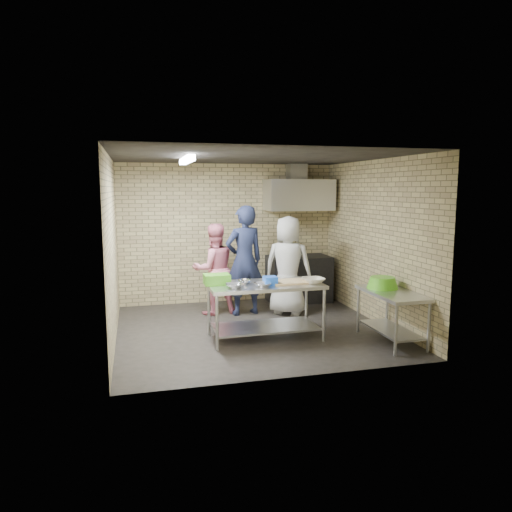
% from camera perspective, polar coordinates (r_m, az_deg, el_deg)
% --- Properties ---
extents(floor, '(4.20, 4.20, 0.00)m').
position_cam_1_polar(floor, '(7.64, -0.36, -8.80)').
color(floor, black).
rests_on(floor, ground).
extents(ceiling, '(4.20, 4.20, 0.00)m').
position_cam_1_polar(ceiling, '(7.33, -0.38, 11.84)').
color(ceiling, black).
rests_on(ceiling, ground).
extents(back_wall, '(4.20, 0.06, 2.70)m').
position_cam_1_polar(back_wall, '(9.31, -3.37, 2.72)').
color(back_wall, tan).
rests_on(back_wall, ground).
extents(front_wall, '(4.20, 0.06, 2.70)m').
position_cam_1_polar(front_wall, '(5.46, 4.74, -1.12)').
color(front_wall, tan).
rests_on(front_wall, ground).
extents(left_wall, '(0.06, 4.00, 2.70)m').
position_cam_1_polar(left_wall, '(7.15, -16.91, 0.75)').
color(left_wall, tan).
rests_on(left_wall, ground).
extents(right_wall, '(0.06, 4.00, 2.70)m').
position_cam_1_polar(right_wall, '(8.13, 14.15, 1.70)').
color(right_wall, tan).
rests_on(right_wall, ground).
extents(prep_table, '(1.67, 0.84, 0.84)m').
position_cam_1_polar(prep_table, '(7.09, 1.10, -6.65)').
color(prep_table, silver).
rests_on(prep_table, floor).
extents(side_counter, '(0.60, 1.20, 0.75)m').
position_cam_1_polar(side_counter, '(7.22, 15.96, -7.04)').
color(side_counter, silver).
rests_on(side_counter, floor).
extents(stove, '(1.20, 0.70, 0.90)m').
position_cam_1_polar(stove, '(9.45, 5.16, -2.73)').
color(stove, black).
rests_on(stove, floor).
extents(range_hood, '(1.30, 0.60, 0.60)m').
position_cam_1_polar(range_hood, '(9.33, 5.18, 7.32)').
color(range_hood, silver).
rests_on(range_hood, back_wall).
extents(hood_duct, '(0.35, 0.30, 0.30)m').
position_cam_1_polar(hood_duct, '(9.48, 4.91, 10.06)').
color(hood_duct, '#A5A8AD').
rests_on(hood_duct, back_wall).
extents(wall_shelf, '(0.80, 0.20, 0.04)m').
position_cam_1_polar(wall_shelf, '(9.62, 6.48, 6.26)').
color(wall_shelf, '#3F2B19').
rests_on(wall_shelf, back_wall).
extents(fluorescent_fixture, '(0.10, 1.25, 0.08)m').
position_cam_1_polar(fluorescent_fixture, '(7.15, -8.33, 11.37)').
color(fluorescent_fixture, white).
rests_on(fluorescent_fixture, ceiling).
extents(green_crate, '(0.37, 0.28, 0.15)m').
position_cam_1_polar(green_crate, '(6.94, -4.74, -2.81)').
color(green_crate, '#419E1D').
rests_on(green_crate, prep_table).
extents(blue_tub, '(0.19, 0.19, 0.12)m').
position_cam_1_polar(blue_tub, '(6.90, 1.73, -2.98)').
color(blue_tub, blue).
rests_on(blue_tub, prep_table).
extents(cutting_board, '(0.51, 0.39, 0.03)m').
position_cam_1_polar(cutting_board, '(7.07, 3.89, -3.10)').
color(cutting_board, '#D8AE7C').
rests_on(cutting_board, prep_table).
extents(mixing_bowl_a, '(0.28, 0.28, 0.06)m').
position_cam_1_polar(mixing_bowl_a, '(6.68, -2.57, -3.60)').
color(mixing_bowl_a, '#A9ABB0').
rests_on(mixing_bowl_a, prep_table).
extents(mixing_bowl_b, '(0.22, 0.22, 0.06)m').
position_cam_1_polar(mixing_bowl_b, '(6.96, -1.39, -3.12)').
color(mixing_bowl_b, '#AAABB1').
rests_on(mixing_bowl_b, prep_table).
extents(mixing_bowl_c, '(0.26, 0.26, 0.06)m').
position_cam_1_polar(mixing_bowl_c, '(6.75, 0.79, -3.49)').
color(mixing_bowl_c, silver).
rests_on(mixing_bowl_c, prep_table).
extents(ceramic_bowl, '(0.35, 0.35, 0.08)m').
position_cam_1_polar(ceramic_bowl, '(7.06, 6.92, -2.95)').
color(ceramic_bowl, beige).
rests_on(ceramic_bowl, prep_table).
extents(green_basin, '(0.46, 0.46, 0.17)m').
position_cam_1_polar(green_basin, '(7.32, 14.98, -3.10)').
color(green_basin, '#59C626').
rests_on(green_basin, side_counter).
extents(bottle_red, '(0.07, 0.07, 0.18)m').
position_cam_1_polar(bottle_red, '(9.53, 5.08, 6.92)').
color(bottle_red, '#B22619').
rests_on(bottle_red, wall_shelf).
extents(bottle_green, '(0.06, 0.06, 0.15)m').
position_cam_1_polar(bottle_green, '(9.67, 7.33, 6.81)').
color(bottle_green, green).
rests_on(bottle_green, wall_shelf).
extents(man_navy, '(0.79, 0.60, 1.94)m').
position_cam_1_polar(man_navy, '(8.35, -1.42, -0.54)').
color(man_navy, '#141933').
rests_on(man_navy, floor).
extents(woman_pink, '(0.87, 0.73, 1.62)m').
position_cam_1_polar(woman_pink, '(8.43, -5.07, -1.58)').
color(woman_pink, '#DB7489').
rests_on(woman_pink, floor).
extents(woman_white, '(1.02, 0.93, 1.75)m').
position_cam_1_polar(woman_white, '(8.39, 3.88, -1.15)').
color(woman_white, silver).
rests_on(woman_white, floor).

